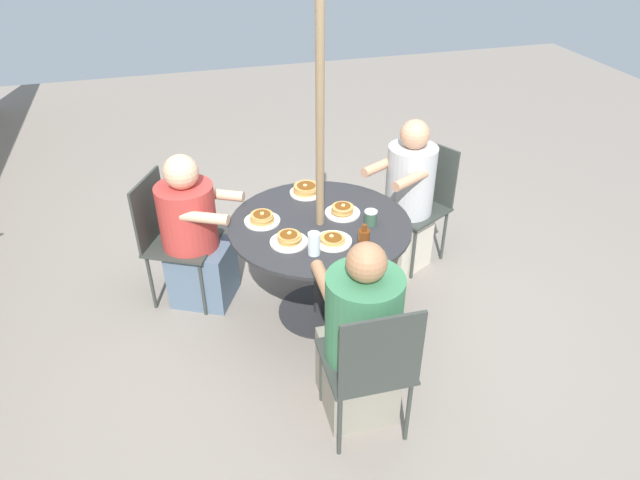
# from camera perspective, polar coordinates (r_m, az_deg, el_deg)

# --- Properties ---
(ground_plane) EXTENTS (12.00, 12.00, 0.00)m
(ground_plane) POSITION_cam_1_polar(r_m,az_deg,el_deg) (4.04, 0.00, -7.14)
(ground_plane) COLOR gray
(patio_table) EXTENTS (1.17, 1.17, 0.73)m
(patio_table) POSITION_cam_1_polar(r_m,az_deg,el_deg) (3.69, 0.00, -0.27)
(patio_table) COLOR #28282B
(patio_table) RESTS_ON ground
(umbrella_pole) EXTENTS (0.05, 0.05, 2.39)m
(umbrella_pole) POSITION_cam_1_polar(r_m,az_deg,el_deg) (3.39, 0.00, 8.51)
(umbrella_pole) COLOR #846B4C
(umbrella_pole) RESTS_ON ground
(patio_chair_north) EXTENTS (0.59, 0.59, 0.92)m
(patio_chair_north) POSITION_cam_1_polar(r_m,az_deg,el_deg) (4.40, 10.07, 4.31)
(patio_chair_north) COLOR #333833
(patio_chair_north) RESTS_ON ground
(diner_north) EXTENTS (0.53, 0.59, 1.17)m
(diner_north) POSITION_cam_1_polar(r_m,az_deg,el_deg) (4.27, 8.61, 3.68)
(diner_north) COLOR beige
(diner_north) RESTS_ON ground
(patio_chair_east) EXTENTS (0.59, 0.59, 0.92)m
(patio_chair_east) POSITION_cam_1_polar(r_m,az_deg,el_deg) (4.03, -14.85, 0.74)
(patio_chair_east) COLOR #333833
(patio_chair_east) RESTS_ON ground
(diner_east) EXTENTS (0.55, 0.61, 1.11)m
(diner_east) POSITION_cam_1_polar(r_m,az_deg,el_deg) (3.97, -12.43, 0.16)
(diner_east) COLOR slate
(diner_east) RESTS_ON ground
(patio_chair_south) EXTENTS (0.45, 0.45, 0.92)m
(patio_chair_south) POSITION_cam_1_polar(r_m,az_deg,el_deg) (2.94, 5.16, -12.15)
(patio_chair_south) COLOR #333833
(patio_chair_south) RESTS_ON ground
(diner_south) EXTENTS (0.54, 0.40, 1.14)m
(diner_south) POSITION_cam_1_polar(r_m,az_deg,el_deg) (3.07, 4.06, -10.03)
(diner_south) COLOR gray
(diner_south) RESTS_ON ground
(pancake_plate_a) EXTENTS (0.23, 0.23, 0.05)m
(pancake_plate_a) POSITION_cam_1_polar(r_m,az_deg,el_deg) (3.42, 1.30, -0.03)
(pancake_plate_a) COLOR silver
(pancake_plate_a) RESTS_ON patio_table
(pancake_plate_b) EXTENTS (0.23, 0.23, 0.07)m
(pancake_plate_b) POSITION_cam_1_polar(r_m,az_deg,el_deg) (3.41, -3.12, 0.07)
(pancake_plate_b) COLOR silver
(pancake_plate_b) RESTS_ON patio_table
(pancake_plate_c) EXTENTS (0.23, 0.23, 0.07)m
(pancake_plate_c) POSITION_cam_1_polar(r_m,az_deg,el_deg) (3.70, 2.26, 2.94)
(pancake_plate_c) COLOR silver
(pancake_plate_c) RESTS_ON patio_table
(pancake_plate_d) EXTENTS (0.23, 0.23, 0.07)m
(pancake_plate_d) POSITION_cam_1_polar(r_m,az_deg,el_deg) (3.63, -5.82, 2.12)
(pancake_plate_d) COLOR silver
(pancake_plate_d) RESTS_ON patio_table
(pancake_plate_e) EXTENTS (0.23, 0.23, 0.07)m
(pancake_plate_e) POSITION_cam_1_polar(r_m,az_deg,el_deg) (3.94, -1.39, 5.05)
(pancake_plate_e) COLOR silver
(pancake_plate_e) RESTS_ON patio_table
(syrup_bottle) EXTENTS (0.09, 0.07, 0.13)m
(syrup_bottle) POSITION_cam_1_polar(r_m,az_deg,el_deg) (3.39, 4.40, 0.35)
(syrup_bottle) COLOR #602D0F
(syrup_bottle) RESTS_ON patio_table
(coffee_cup) EXTENTS (0.08, 0.08, 0.10)m
(coffee_cup) POSITION_cam_1_polar(r_m,az_deg,el_deg) (3.59, 5.09, 2.25)
(coffee_cup) COLOR #33513D
(coffee_cup) RESTS_ON patio_table
(drinking_glass_a) EXTENTS (0.07, 0.07, 0.14)m
(drinking_glass_a) POSITION_cam_1_polar(r_m,az_deg,el_deg) (3.28, -0.60, -0.37)
(drinking_glass_a) COLOR silver
(drinking_glass_a) RESTS_ON patio_table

